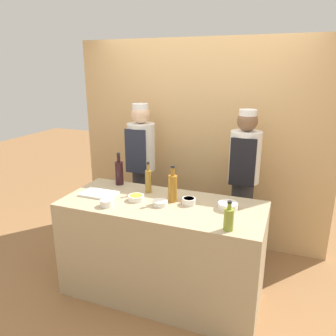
{
  "coord_description": "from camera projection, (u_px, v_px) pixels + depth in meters",
  "views": [
    {
      "loc": [
        1.02,
        -2.49,
        2.07
      ],
      "look_at": [
        0.0,
        0.15,
        1.21
      ],
      "focal_mm": 35.0,
      "sensor_mm": 36.0,
      "label": 1
    }
  ],
  "objects": [
    {
      "name": "chef_right",
      "position": [
        243.0,
        182.0,
        3.43
      ],
      "size": [
        0.32,
        0.32,
        1.68
      ],
      "color": "#28282D",
      "rests_on": "ground_plane"
    },
    {
      "name": "cutting_board",
      "position": [
        99.0,
        194.0,
        3.09
      ],
      "size": [
        0.33,
        0.21,
        0.02
      ],
      "color": "white",
      "rests_on": "counter"
    },
    {
      "name": "bottle_amber",
      "position": [
        173.0,
        188.0,
        2.9
      ],
      "size": [
        0.08,
        0.08,
        0.33
      ],
      "color": "#9E661E",
      "rests_on": "counter"
    },
    {
      "name": "cabinet_wall",
      "position": [
        201.0,
        144.0,
        3.93
      ],
      "size": [
        3.03,
        0.18,
        2.4
      ],
      "color": "tan",
      "rests_on": "ground_plane"
    },
    {
      "name": "sauce_bowl_yellow",
      "position": [
        136.0,
        197.0,
        2.96
      ],
      "size": [
        0.14,
        0.14,
        0.05
      ],
      "color": "white",
      "rests_on": "counter"
    },
    {
      "name": "sauce_bowl_purple",
      "position": [
        160.0,
        203.0,
        2.85
      ],
      "size": [
        0.13,
        0.13,
        0.04
      ],
      "color": "white",
      "rests_on": "counter"
    },
    {
      "name": "sauce_bowl_white",
      "position": [
        228.0,
        205.0,
        2.77
      ],
      "size": [
        0.17,
        0.17,
        0.06
      ],
      "color": "white",
      "rests_on": "counter"
    },
    {
      "name": "bottle_vinegar",
      "position": [
        148.0,
        181.0,
        3.12
      ],
      "size": [
        0.06,
        0.06,
        0.3
      ],
      "color": "olive",
      "rests_on": "counter"
    },
    {
      "name": "sauce_bowl_orange",
      "position": [
        189.0,
        201.0,
        2.86
      ],
      "size": [
        0.12,
        0.12,
        0.06
      ],
      "color": "white",
      "rests_on": "counter"
    },
    {
      "name": "bottle_wine",
      "position": [
        119.0,
        172.0,
        3.33
      ],
      "size": [
        0.08,
        0.08,
        0.33
      ],
      "color": "black",
      "rests_on": "counter"
    },
    {
      "name": "chef_left",
      "position": [
        142.0,
        169.0,
        3.84
      ],
      "size": [
        0.32,
        0.32,
        1.7
      ],
      "color": "#28282D",
      "rests_on": "ground_plane"
    },
    {
      "name": "ground_plane",
      "position": [
        162.0,
        291.0,
        3.18
      ],
      "size": [
        14.0,
        14.0,
        0.0
      ],
      "primitive_type": "plane",
      "color": "olive"
    },
    {
      "name": "sauce_bowl_brown",
      "position": [
        107.0,
        202.0,
        2.83
      ],
      "size": [
        0.12,
        0.12,
        0.06
      ],
      "color": "white",
      "rests_on": "counter"
    },
    {
      "name": "bottle_oil",
      "position": [
        229.0,
        219.0,
        2.4
      ],
      "size": [
        0.08,
        0.08,
        0.23
      ],
      "color": "olive",
      "rests_on": "counter"
    },
    {
      "name": "counter",
      "position": [
        162.0,
        249.0,
        3.04
      ],
      "size": [
        1.81,
        0.77,
        0.93
      ],
      "color": "tan",
      "rests_on": "ground_plane"
    }
  ]
}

